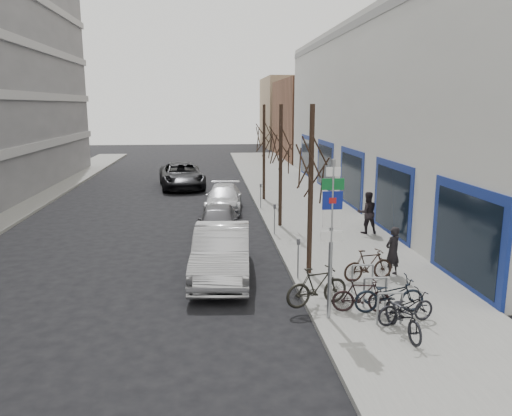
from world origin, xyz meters
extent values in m
plane|color=black|center=(0.00, 0.00, 0.00)|extent=(120.00, 120.00, 0.00)
cube|color=slate|center=(4.50, 10.00, 0.07)|extent=(5.00, 70.00, 0.15)
cube|color=brown|center=(13.00, 40.00, 4.00)|extent=(12.00, 14.00, 8.00)
cube|color=#937A5B|center=(13.50, 55.00, 4.50)|extent=(13.00, 12.00, 9.00)
cylinder|color=gray|center=(2.40, 0.00, 2.10)|extent=(0.10, 0.10, 4.20)
cube|color=white|center=(2.40, -0.03, 3.90)|extent=(0.35, 0.03, 0.22)
cube|color=#0C5926|center=(2.40, -0.03, 3.60)|extent=(0.55, 0.03, 0.28)
cube|color=navy|center=(2.40, -0.03, 3.20)|extent=(0.50, 0.03, 0.45)
cube|color=maroon|center=(2.40, -0.04, 3.20)|extent=(0.18, 0.02, 0.14)
cube|color=white|center=(2.40, -0.03, 2.75)|extent=(0.45, 0.03, 0.45)
cube|color=white|center=(2.40, -0.03, 2.30)|extent=(0.55, 0.03, 0.28)
cylinder|color=gray|center=(3.50, -0.50, 0.55)|extent=(0.06, 0.06, 0.80)
cylinder|color=gray|center=(4.10, -0.50, 0.55)|extent=(0.06, 0.06, 0.80)
cylinder|color=gray|center=(3.80, -0.50, 0.95)|extent=(0.60, 0.06, 0.06)
cylinder|color=gray|center=(3.50, 0.60, 0.55)|extent=(0.06, 0.06, 0.80)
cylinder|color=gray|center=(4.10, 0.60, 0.55)|extent=(0.06, 0.06, 0.80)
cylinder|color=gray|center=(3.80, 0.60, 0.95)|extent=(0.60, 0.06, 0.06)
cylinder|color=gray|center=(3.50, 1.70, 0.55)|extent=(0.06, 0.06, 0.80)
cylinder|color=gray|center=(4.10, 1.70, 0.55)|extent=(0.06, 0.06, 0.80)
cylinder|color=gray|center=(3.80, 1.70, 0.95)|extent=(0.60, 0.06, 0.06)
cylinder|color=black|center=(2.60, 3.50, 2.75)|extent=(0.16, 0.16, 5.50)
cylinder|color=black|center=(2.60, 10.00, 2.75)|extent=(0.16, 0.16, 5.50)
cylinder|color=black|center=(2.60, 16.50, 2.75)|extent=(0.16, 0.16, 5.50)
cylinder|color=gray|center=(2.15, 3.00, 0.70)|extent=(0.05, 0.05, 1.10)
cube|color=#3F3F44|center=(2.15, 3.00, 1.33)|extent=(0.10, 0.08, 0.18)
cylinder|color=gray|center=(2.15, 8.50, 0.70)|extent=(0.05, 0.05, 1.10)
cube|color=#3F3F44|center=(2.15, 8.50, 1.33)|extent=(0.10, 0.08, 0.18)
cylinder|color=gray|center=(2.15, 14.00, 0.70)|extent=(0.05, 0.05, 1.10)
cube|color=#3F3F44|center=(2.15, 14.00, 1.33)|extent=(0.10, 0.08, 0.18)
imported|color=black|center=(3.91, -1.09, 0.69)|extent=(0.71, 1.80, 1.07)
imported|color=black|center=(3.32, 0.26, 0.62)|extent=(1.59, 0.69, 0.93)
imported|color=black|center=(4.04, 0.20, 0.71)|extent=(1.85, 0.61, 1.12)
imported|color=black|center=(2.27, 0.80, 0.71)|extent=(1.92, 1.03, 1.12)
imported|color=black|center=(4.22, -0.49, 0.63)|extent=(1.65, 0.83, 0.97)
imported|color=black|center=(4.26, 2.58, 0.66)|extent=(1.74, 0.83, 1.02)
imported|color=#B1B2B7|center=(-0.20, 3.73, 0.83)|extent=(2.13, 5.16, 1.66)
imported|color=#4D4C51|center=(-0.20, 8.78, 0.69)|extent=(1.87, 4.14, 1.38)
imported|color=#B6B7BC|center=(0.21, 14.21, 0.66)|extent=(2.24, 4.70, 1.32)
imported|color=black|center=(-2.35, 21.92, 0.83)|extent=(3.51, 6.30, 1.67)
imported|color=black|center=(5.17, 3.00, 0.94)|extent=(0.69, 0.60, 1.58)
imported|color=black|center=(6.04, 8.28, 1.05)|extent=(0.67, 0.46, 1.79)
camera|label=1|loc=(-0.59, -11.64, 5.46)|focal=35.00mm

